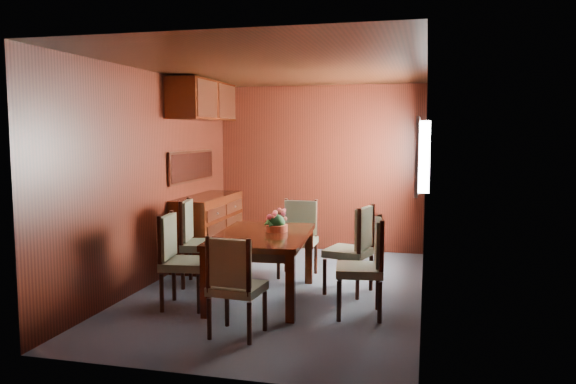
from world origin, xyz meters
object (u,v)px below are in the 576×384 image
(chair_right_near, at_px, (367,261))
(chair_head, at_px, (234,281))
(chair_left_near, at_px, (178,255))
(flower_centerpiece, at_px, (277,220))
(dining_table, at_px, (263,243))
(sideboard, at_px, (208,230))

(chair_right_near, height_order, chair_head, chair_right_near)
(chair_left_near, relative_size, chair_head, 1.06)
(chair_head, height_order, flower_centerpiece, flower_centerpiece)
(chair_right_near, relative_size, flower_centerpiece, 3.74)
(chair_left_near, xyz_separation_m, chair_right_near, (1.84, 0.16, 0.00))
(chair_left_near, bearing_deg, dining_table, 113.84)
(sideboard, distance_m, chair_left_near, 1.86)
(flower_centerpiece, bearing_deg, dining_table, -127.05)
(dining_table, bearing_deg, chair_right_near, -19.22)
(chair_left_near, relative_size, flower_centerpiece, 3.71)
(chair_left_near, distance_m, chair_head, 1.06)
(sideboard, bearing_deg, chair_left_near, -77.15)
(dining_table, relative_size, chair_right_near, 1.64)
(chair_right_near, bearing_deg, chair_head, 121.99)
(sideboard, xyz_separation_m, flower_centerpiece, (1.26, -1.21, 0.36))
(chair_left_near, bearing_deg, flower_centerpiece, 117.54)
(dining_table, height_order, flower_centerpiece, flower_centerpiece)
(sideboard, bearing_deg, flower_centerpiece, -44.00)
(chair_left_near, distance_m, flower_centerpiece, 1.07)
(sideboard, distance_m, chair_head, 2.78)
(sideboard, height_order, chair_left_near, chair_left_near)
(sideboard, bearing_deg, chair_right_near, -36.20)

